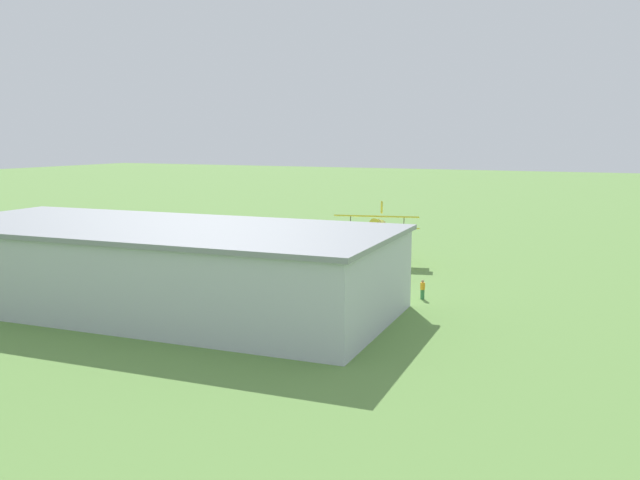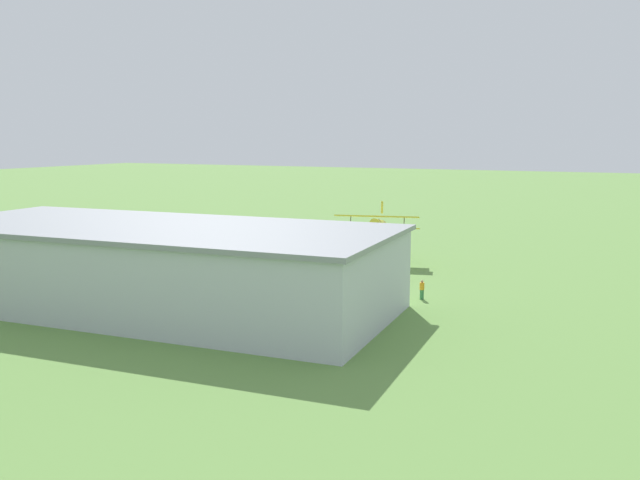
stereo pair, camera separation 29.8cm
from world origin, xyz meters
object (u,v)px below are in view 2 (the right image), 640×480
(biplane, at_px, (378,223))
(person_beside_truck, at_px, (96,251))
(hangar, at_px, (154,266))
(car_grey, at_px, (49,254))
(car_red, at_px, (9,249))
(person_near_hangar_door, at_px, (403,273))
(person_watching_takeoff, at_px, (422,290))

(biplane, bearing_deg, person_beside_truck, 22.24)
(hangar, height_order, car_grey, hangar)
(hangar, relative_size, car_grey, 9.00)
(biplane, xyz_separation_m, car_red, (36.93, 14.61, -3.13))
(biplane, height_order, person_beside_truck, biplane)
(hangar, xyz_separation_m, biplane, (-8.64, -25.28, 0.82))
(person_near_hangar_door, bearing_deg, car_grey, 10.57)
(person_near_hangar_door, bearing_deg, biplane, -56.34)
(hangar, distance_m, biplane, 26.73)
(person_watching_takeoff, bearing_deg, car_grey, 1.23)
(car_red, bearing_deg, biplane, -158.42)
(person_near_hangar_door, relative_size, person_beside_truck, 0.93)
(car_grey, height_order, person_near_hangar_door, car_grey)
(car_red, bearing_deg, person_beside_truck, -160.45)
(car_red, bearing_deg, car_grey, 175.37)
(car_red, xyz_separation_m, person_near_hangar_door, (-42.52, -6.22, -0.07))
(car_red, bearing_deg, person_watching_takeoff, -179.59)
(hangar, distance_m, person_watching_takeoff, 21.00)
(person_beside_truck, bearing_deg, hangar, 143.98)
(person_near_hangar_door, bearing_deg, person_beside_truck, 5.10)
(car_red, distance_m, person_watching_takeoff, 46.03)
(biplane, distance_m, person_near_hangar_door, 10.57)
(car_grey, distance_m, person_near_hangar_door, 36.76)
(car_grey, relative_size, person_watching_takeoff, 2.64)
(car_grey, height_order, person_beside_truck, person_beside_truck)
(person_near_hangar_door, distance_m, person_watching_takeoff, 6.86)
(biplane, relative_size, person_watching_takeoff, 5.65)
(biplane, distance_m, car_grey, 34.24)
(car_red, height_order, person_watching_takeoff, car_red)
(biplane, xyz_separation_m, car_grey, (30.56, 15.13, -3.15))
(car_grey, bearing_deg, biplane, -153.66)
(car_grey, distance_m, person_beside_truck, 4.68)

